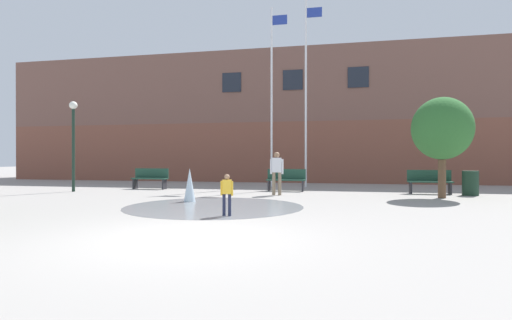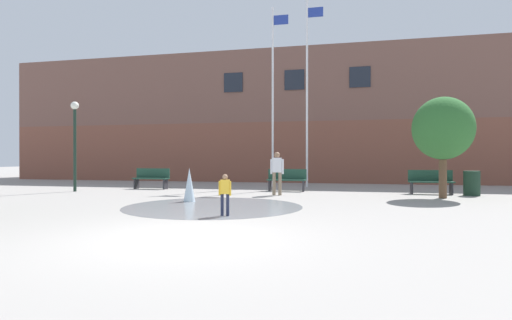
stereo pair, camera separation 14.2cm
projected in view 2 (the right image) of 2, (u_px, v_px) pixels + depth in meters
ground_plane at (179, 238)px, 6.78m from camera, size 100.00×100.00×0.00m
library_building at (300, 120)px, 24.93m from camera, size 36.00×6.05×7.56m
splash_fountain at (203, 197)px, 11.77m from camera, size 5.02×5.02×1.05m
park_bench_under_left_flagpole at (152, 178)px, 17.70m from camera, size 1.60×0.44×0.91m
park_bench_near_trashcan at (287, 180)px, 16.49m from camera, size 1.60×0.44×0.91m
park_bench_far_right at (431, 181)px, 15.13m from camera, size 1.60×0.44×0.91m
adult_in_red at (277, 170)px, 14.67m from camera, size 0.50×0.24×1.59m
child_running at (225, 191)px, 9.38m from camera, size 0.31×0.17×0.99m
flagpole_left at (273, 92)px, 19.06m from camera, size 0.80×0.10×8.58m
flagpole_right at (308, 88)px, 18.70m from camera, size 0.80×0.10×8.81m
lamp_post_left_lane at (75, 132)px, 16.30m from camera, size 0.32×0.32×3.68m
trash_can at (472, 183)px, 14.49m from camera, size 0.56×0.56×0.90m
street_tree_near_building at (443, 129)px, 13.54m from camera, size 2.00×2.00×3.45m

